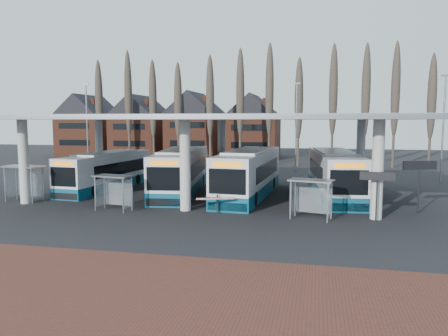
% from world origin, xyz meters
% --- Properties ---
extents(ground, '(140.00, 140.00, 0.00)m').
position_xyz_m(ground, '(0.00, 0.00, 0.00)').
color(ground, black).
rests_on(ground, ground).
extents(brick_strip, '(70.00, 10.00, 0.03)m').
position_xyz_m(brick_strip, '(0.00, -12.00, 0.01)').
color(brick_strip, '#532B21').
rests_on(brick_strip, ground).
extents(station_canopy, '(32.00, 16.00, 6.34)m').
position_xyz_m(station_canopy, '(0.00, 8.00, 5.68)').
color(station_canopy, silver).
rests_on(station_canopy, ground).
extents(poplar_row, '(45.10, 1.10, 14.50)m').
position_xyz_m(poplar_row, '(0.00, 33.00, 8.78)').
color(poplar_row, '#473D33').
rests_on(poplar_row, ground).
extents(townhouse_row, '(36.80, 10.30, 12.25)m').
position_xyz_m(townhouse_row, '(-15.75, 44.00, 5.94)').
color(townhouse_row, brown).
rests_on(townhouse_row, ground).
extents(lamp_post_a, '(0.80, 0.16, 10.17)m').
position_xyz_m(lamp_post_a, '(-18.00, 22.00, 5.34)').
color(lamp_post_a, slate).
rests_on(lamp_post_a, ground).
extents(lamp_post_b, '(0.80, 0.16, 10.17)m').
position_xyz_m(lamp_post_b, '(6.00, 26.00, 5.34)').
color(lamp_post_b, slate).
rests_on(lamp_post_b, ground).
extents(lamp_post_c, '(0.80, 0.16, 10.17)m').
position_xyz_m(lamp_post_c, '(20.00, 20.00, 5.34)').
color(lamp_post_c, slate).
rests_on(lamp_post_c, ground).
extents(bus_0, '(3.45, 11.75, 3.22)m').
position_xyz_m(bus_0, '(-9.35, 9.76, 1.52)').
color(bus_0, white).
rests_on(bus_0, ground).
extents(bus_1, '(4.45, 13.19, 3.59)m').
position_xyz_m(bus_1, '(-2.52, 9.47, 1.69)').
color(bus_1, white).
rests_on(bus_1, ground).
extents(bus_2, '(3.55, 13.32, 3.66)m').
position_xyz_m(bus_2, '(3.23, 8.98, 1.73)').
color(bus_2, white).
rests_on(bus_2, ground).
extents(bus_3, '(4.17, 13.16, 3.59)m').
position_xyz_m(bus_3, '(9.76, 10.34, 1.69)').
color(bus_3, white).
rests_on(bus_3, ground).
extents(shelter_0, '(2.98, 1.73, 2.64)m').
position_xyz_m(shelter_0, '(-12.50, 3.23, 1.92)').
color(shelter_0, gray).
rests_on(shelter_0, ground).
extents(shelter_1, '(2.70, 1.65, 2.35)m').
position_xyz_m(shelter_1, '(-4.59, 1.57, 1.71)').
color(shelter_1, gray).
rests_on(shelter_1, ground).
extents(shelter_2, '(2.82, 1.85, 2.41)m').
position_xyz_m(shelter_2, '(8.17, 1.75, 1.75)').
color(shelter_2, gray).
rests_on(shelter_2, ground).
extents(info_sign_0, '(1.98, 0.33, 2.95)m').
position_xyz_m(info_sign_0, '(11.91, 1.80, 2.47)').
color(info_sign_0, black).
rests_on(info_sign_0, ground).
extents(info_sign_1, '(2.17, 0.93, 3.39)m').
position_xyz_m(info_sign_1, '(14.81, 4.71, 2.84)').
color(info_sign_1, black).
rests_on(info_sign_1, ground).
extents(barrier, '(2.32, 1.04, 1.21)m').
position_xyz_m(barrier, '(2.25, 1.70, 0.94)').
color(barrier, black).
rests_on(barrier, ground).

